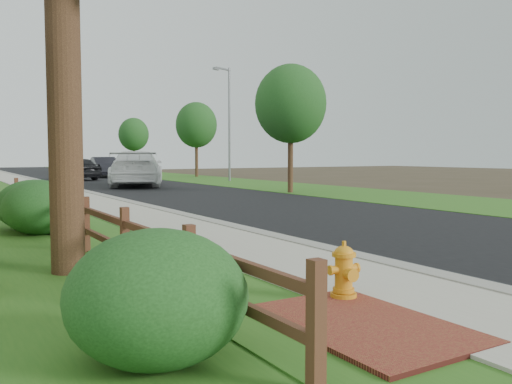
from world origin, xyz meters
TOP-DOWN VIEW (x-y plane):
  - ground at (0.00, 0.00)m, footprint 120.00×120.00m
  - road at (4.60, 35.00)m, footprint 8.00×90.00m
  - curb at (0.40, 35.00)m, footprint 0.40×90.00m
  - wet_gutter at (0.75, 35.00)m, footprint 0.50×90.00m
  - sidewalk at (-0.90, 35.00)m, footprint 2.20×90.00m
  - verge_far at (11.50, 35.00)m, footprint 6.00×90.00m
  - brick_patch at (-2.20, -1.00)m, footprint 1.60×2.40m
  - ranch_fence at (-3.60, 6.40)m, footprint 0.12×16.92m
  - fire_hydrant at (-1.70, -0.10)m, footprint 0.47×0.38m
  - white_suv at (4.44, 25.92)m, footprint 5.35×7.68m
  - dark_car_mid at (3.04, 35.62)m, footprint 3.12×5.30m
  - dark_car_far at (6.29, 39.54)m, footprint 2.15×5.18m
  - streetlight at (11.86, 28.27)m, footprint 1.72×0.91m
  - shrub_a at (-4.42, -0.72)m, footprint 2.18×2.18m
  - shrub_c at (-3.90, 8.20)m, footprint 2.19×2.19m
  - shrub_d at (-3.90, 9.13)m, footprint 2.42×2.42m
  - tree_near_right at (9.00, 16.50)m, footprint 3.48×3.48m
  - tree_mid_right at (13.00, 35.98)m, footprint 3.44×3.44m
  - tree_far_right at (11.58, 47.83)m, footprint 3.02×3.02m

SIDE VIEW (x-z plane):
  - ground at x=0.00m, z-range 0.00..0.00m
  - road at x=4.60m, z-range 0.00..0.02m
  - verge_far at x=11.50m, z-range 0.00..0.04m
  - wet_gutter at x=0.75m, z-range 0.02..0.02m
  - sidewalk at x=-0.90m, z-range 0.00..0.10m
  - brick_patch at x=-2.20m, z-range 0.00..0.11m
  - curb at x=0.40m, z-range 0.00..0.12m
  - fire_hydrant at x=-1.70m, z-range 0.07..0.79m
  - ranch_fence at x=-3.60m, z-range 0.07..1.17m
  - shrub_a at x=-4.42m, z-range 0.00..1.24m
  - shrub_d at x=-3.90m, z-range 0.00..1.28m
  - shrub_c at x=-3.90m, z-range 0.00..1.30m
  - dark_car_far at x=6.29m, z-range 0.02..1.69m
  - dark_car_mid at x=3.04m, z-range 0.02..1.71m
  - white_suv at x=4.44m, z-range 0.02..2.09m
  - tree_far_right at x=11.58m, z-range 1.11..6.67m
  - tree_mid_right at x=13.00m, z-range 1.21..7.44m
  - tree_near_right at x=9.00m, z-range 1.21..7.47m
  - streetlight at x=11.86m, z-range 0.53..8.45m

